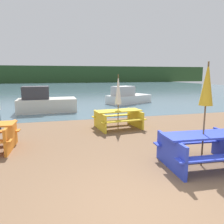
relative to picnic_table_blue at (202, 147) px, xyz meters
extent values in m
plane|color=brown|center=(-2.01, -1.40, -0.47)|extent=(60.00, 60.00, 0.00)
cube|color=slate|center=(-2.01, 30.95, -0.47)|extent=(60.00, 50.00, 0.00)
cube|color=#284723|center=(-2.01, 50.95, 1.53)|extent=(80.00, 1.60, 4.00)
cube|color=blue|center=(0.00, 0.00, 0.28)|extent=(1.92, 0.80, 0.04)
cube|color=blue|center=(-0.03, -0.55, -0.06)|extent=(1.90, 0.38, 0.04)
cube|color=blue|center=(0.03, 0.55, -0.06)|extent=(1.90, 0.38, 0.04)
cube|color=blue|center=(-0.80, 0.04, -0.10)|extent=(0.15, 1.38, 0.73)
cube|color=orange|center=(-4.57, 2.41, -0.10)|extent=(0.13, 1.38, 0.73)
cube|color=yellow|center=(-0.87, 4.02, 0.23)|extent=(1.88, 0.89, 0.04)
cube|color=yellow|center=(-0.81, 3.47, -0.06)|extent=(1.84, 0.48, 0.04)
cube|color=yellow|center=(-0.93, 4.57, -0.06)|extent=(1.84, 0.48, 0.04)
cube|color=yellow|center=(-1.64, 3.94, -0.13)|extent=(0.22, 1.38, 0.68)
cube|color=yellow|center=(-0.11, 4.10, -0.13)|extent=(0.22, 1.38, 0.68)
cylinder|color=brown|center=(-0.87, 4.02, 0.60)|extent=(0.04, 0.04, 2.13)
cone|color=white|center=(-0.87, 4.02, 1.08)|extent=(0.26, 0.26, 1.17)
cylinder|color=brown|center=(0.00, 0.00, 0.74)|extent=(0.04, 0.04, 2.42)
cone|color=gold|center=(0.00, 0.00, 1.47)|extent=(0.30, 0.30, 0.97)
cube|color=beige|center=(-3.71, 8.69, -0.09)|extent=(3.22, 1.54, 0.76)
cube|color=#333338|center=(-4.29, 8.68, 0.65)|extent=(1.42, 1.07, 0.70)
cube|color=silver|center=(2.04, 11.04, -0.17)|extent=(3.64, 2.77, 0.59)
cube|color=#B2B2B2|center=(1.50, 10.79, 0.46)|extent=(1.77, 1.57, 0.67)
camera|label=1|loc=(-3.32, -4.19, 1.69)|focal=35.00mm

